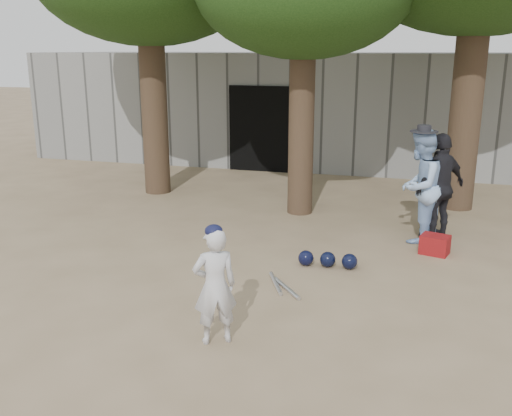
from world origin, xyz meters
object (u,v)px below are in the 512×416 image
(red_bag, at_px, (435,245))
(spectator_blue, at_px, (420,186))
(boy_player, at_px, (215,286))
(spectator_dark, at_px, (440,187))

(red_bag, bearing_deg, spectator_blue, 115.57)
(spectator_blue, distance_m, red_bag, 1.03)
(boy_player, height_order, spectator_dark, spectator_dark)
(boy_player, relative_size, red_bag, 3.12)
(boy_player, bearing_deg, spectator_dark, -149.85)
(spectator_blue, height_order, spectator_dark, spectator_blue)
(boy_player, distance_m, spectator_dark, 4.96)
(boy_player, distance_m, spectator_blue, 4.66)
(boy_player, relative_size, spectator_dark, 0.73)
(boy_player, xyz_separation_m, red_bag, (2.38, 3.55, -0.50))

